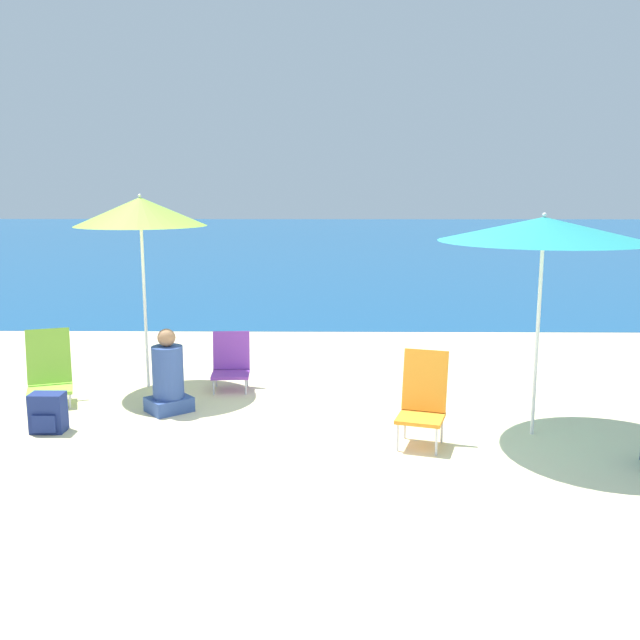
{
  "coord_description": "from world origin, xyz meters",
  "views": [
    {
      "loc": [
        0.31,
        -6.21,
        2.45
      ],
      "look_at": [
        0.21,
        1.42,
        1.0
      ],
      "focal_mm": 40.0,
      "sensor_mm": 36.0,
      "label": 1
    }
  ],
  "objects_px": {
    "beach_umbrella_teal": "(544,229)",
    "beach_chair_lime": "(49,370)",
    "beach_umbrella_lime": "(140,212)",
    "backpack_navy": "(48,413)",
    "person_seated_near": "(168,378)",
    "beach_chair_purple": "(231,362)",
    "beach_chair_orange": "(423,397)"
  },
  "relations": [
    {
      "from": "beach_umbrella_teal",
      "to": "beach_chair_lime",
      "type": "distance_m",
      "value": 5.57
    },
    {
      "from": "beach_umbrella_teal",
      "to": "backpack_navy",
      "type": "distance_m",
      "value": 5.2
    },
    {
      "from": "beach_chair_purple",
      "to": "beach_umbrella_lime",
      "type": "bearing_deg",
      "value": 173.53
    },
    {
      "from": "backpack_navy",
      "to": "beach_umbrella_teal",
      "type": "bearing_deg",
      "value": -0.1
    },
    {
      "from": "beach_umbrella_teal",
      "to": "beach_chair_lime",
      "type": "xyz_separation_m",
      "value": [
        -5.22,
        1.01,
        -1.66
      ]
    },
    {
      "from": "beach_umbrella_lime",
      "to": "person_seated_near",
      "type": "bearing_deg",
      "value": -64.0
    },
    {
      "from": "person_seated_near",
      "to": "backpack_navy",
      "type": "xyz_separation_m",
      "value": [
        -1.07,
        -0.67,
        -0.18
      ]
    },
    {
      "from": "beach_umbrella_lime",
      "to": "beach_umbrella_teal",
      "type": "distance_m",
      "value": 4.57
    },
    {
      "from": "beach_umbrella_lime",
      "to": "backpack_navy",
      "type": "distance_m",
      "value": 2.61
    },
    {
      "from": "beach_umbrella_lime",
      "to": "backpack_navy",
      "type": "relative_size",
      "value": 5.88
    },
    {
      "from": "beach_umbrella_teal",
      "to": "beach_chair_orange",
      "type": "height_order",
      "value": "beach_umbrella_teal"
    },
    {
      "from": "beach_chair_purple",
      "to": "backpack_navy",
      "type": "height_order",
      "value": "beach_chair_purple"
    },
    {
      "from": "beach_umbrella_teal",
      "to": "beach_chair_purple",
      "type": "height_order",
      "value": "beach_umbrella_teal"
    },
    {
      "from": "beach_umbrella_teal",
      "to": "beach_chair_lime",
      "type": "height_order",
      "value": "beach_umbrella_teal"
    },
    {
      "from": "beach_umbrella_lime",
      "to": "beach_chair_purple",
      "type": "relative_size",
      "value": 3.42
    },
    {
      "from": "beach_umbrella_teal",
      "to": "backpack_navy",
      "type": "bearing_deg",
      "value": 179.9
    },
    {
      "from": "beach_umbrella_lime",
      "to": "beach_chair_orange",
      "type": "distance_m",
      "value": 4.03
    },
    {
      "from": "beach_umbrella_teal",
      "to": "beach_chair_lime",
      "type": "bearing_deg",
      "value": 169.05
    },
    {
      "from": "beach_chair_orange",
      "to": "person_seated_near",
      "type": "height_order",
      "value": "person_seated_near"
    },
    {
      "from": "beach_umbrella_lime",
      "to": "person_seated_near",
      "type": "xyz_separation_m",
      "value": [
        0.47,
        -0.97,
        -1.76
      ]
    },
    {
      "from": "beach_umbrella_lime",
      "to": "backpack_navy",
      "type": "height_order",
      "value": "beach_umbrella_lime"
    },
    {
      "from": "beach_umbrella_teal",
      "to": "beach_chair_lime",
      "type": "relative_size",
      "value": 2.66
    },
    {
      "from": "person_seated_near",
      "to": "backpack_navy",
      "type": "height_order",
      "value": "person_seated_near"
    },
    {
      "from": "beach_umbrella_teal",
      "to": "person_seated_near",
      "type": "bearing_deg",
      "value": 169.88
    },
    {
      "from": "beach_chair_orange",
      "to": "beach_chair_purple",
      "type": "bearing_deg",
      "value": 155.64
    },
    {
      "from": "beach_chair_lime",
      "to": "backpack_navy",
      "type": "distance_m",
      "value": 1.08
    },
    {
      "from": "beach_umbrella_teal",
      "to": "beach_chair_orange",
      "type": "xyz_separation_m",
      "value": [
        -1.13,
        -0.24,
        -1.58
      ]
    },
    {
      "from": "beach_umbrella_lime",
      "to": "beach_chair_lime",
      "type": "height_order",
      "value": "beach_umbrella_lime"
    },
    {
      "from": "beach_umbrella_lime",
      "to": "beach_chair_purple",
      "type": "xyz_separation_m",
      "value": [
        1.04,
        -0.05,
        -1.81
      ]
    },
    {
      "from": "person_seated_near",
      "to": "backpack_navy",
      "type": "bearing_deg",
      "value": -97.24
    },
    {
      "from": "beach_chair_lime",
      "to": "beach_chair_orange",
      "type": "bearing_deg",
      "value": -36.6
    },
    {
      "from": "beach_umbrella_teal",
      "to": "backpack_navy",
      "type": "xyz_separation_m",
      "value": [
        -4.86,
        0.01,
        -1.84
      ]
    }
  ]
}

